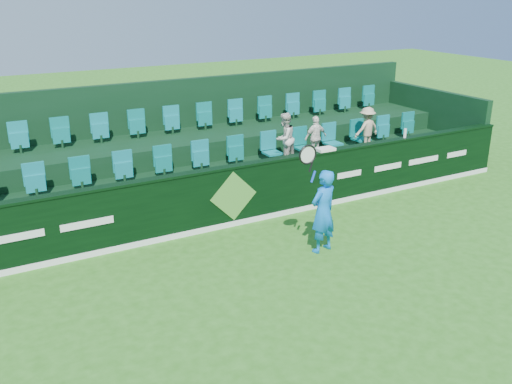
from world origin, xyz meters
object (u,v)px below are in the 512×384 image
towel (325,149)px  spectator_right (367,129)px  spectator_middle (316,137)px  drinks_bottle (405,133)px  tennis_player (323,211)px

towel → spectator_right: bearing=27.6°
spectator_middle → drinks_bottle: spectator_middle is taller
towel → tennis_player: bearing=-126.1°
spectator_right → tennis_player: bearing=37.5°
tennis_player → spectator_right: size_ratio=2.00×
spectator_middle → towel: (-0.51, -1.12, 0.04)m
towel → drinks_bottle: drinks_bottle is taller
spectator_right → towel: size_ratio=2.71×
drinks_bottle → spectator_middle: bearing=149.8°
spectator_right → drinks_bottle: spectator_right is taller
towel → drinks_bottle: 2.43m
spectator_right → drinks_bottle: bearing=100.9°
tennis_player → towel: bearing=53.9°
tennis_player → drinks_bottle: size_ratio=9.89×
spectator_middle → spectator_right: bearing=178.6°
spectator_right → drinks_bottle: (0.29, -1.12, 0.09)m
spectator_middle → spectator_right: (1.64, 0.00, 0.03)m
tennis_player → towel: size_ratio=5.41×
spectator_middle → spectator_right: 1.64m
tennis_player → spectator_middle: size_ratio=2.11×
towel → drinks_bottle: bearing=0.0°
tennis_player → spectator_middle: (1.99, 3.15, 0.49)m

